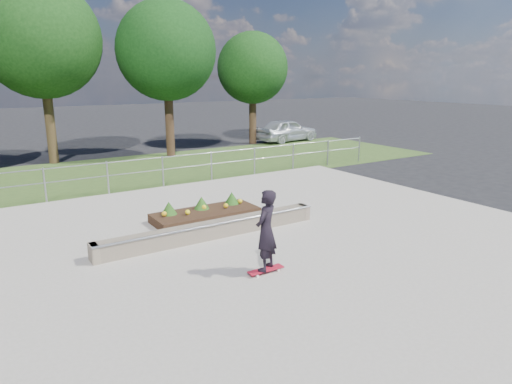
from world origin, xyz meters
TOP-DOWN VIEW (x-y plane):
  - ground at (0.00, 0.00)m, footprint 120.00×120.00m
  - grass_verge at (0.00, 11.00)m, footprint 30.00×8.00m
  - concrete_slab at (0.00, 0.00)m, footprint 15.00×15.00m
  - fence at (0.00, 7.50)m, footprint 20.06×0.06m
  - tree_mid_left at (-2.50, 15.00)m, footprint 5.25×5.25m
  - tree_mid_right at (3.00, 14.00)m, footprint 4.90×4.90m
  - tree_far_right at (9.00, 15.50)m, footprint 4.20×4.20m
  - grind_ledge at (-1.03, 1.62)m, footprint 6.00×0.44m
  - planter_bed at (-0.49, 3.12)m, footprint 3.00×1.20m
  - skateboarder at (-1.10, -0.89)m, footprint 0.80×0.67m
  - parked_car at (11.27, 15.04)m, footprint 4.38×2.20m

SIDE VIEW (x-z plane):
  - ground at x=0.00m, z-range 0.00..0.00m
  - grass_verge at x=0.00m, z-range 0.00..0.02m
  - concrete_slab at x=0.00m, z-range 0.00..0.06m
  - planter_bed at x=-0.49m, z-range -0.06..0.55m
  - grind_ledge at x=-1.03m, z-range 0.05..0.48m
  - parked_car at x=11.27m, z-range 0.00..1.43m
  - fence at x=0.00m, z-range 0.17..1.37m
  - skateboarder at x=-1.10m, z-range 0.09..1.86m
  - tree_far_right at x=9.00m, z-range 1.18..7.78m
  - tree_mid_right at x=3.00m, z-range 1.38..9.08m
  - tree_mid_left at x=-2.50m, z-range 1.48..9.73m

